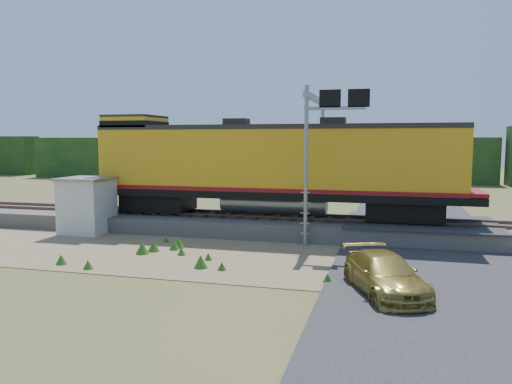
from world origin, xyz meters
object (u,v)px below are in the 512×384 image
(locomotive, at_px, (268,165))
(shed, at_px, (87,205))
(signal_gantry, at_px, (321,127))
(car, at_px, (385,274))

(locomotive, height_order, shed, locomotive)
(locomotive, xyz_separation_m, shed, (-8.88, -2.56, -2.03))
(signal_gantry, distance_m, car, 10.20)
(shed, bearing_deg, locomotive, 16.31)
(locomotive, bearing_deg, car, -57.21)
(shed, relative_size, car, 0.68)
(locomotive, relative_size, signal_gantry, 2.77)
(shed, height_order, signal_gantry, signal_gantry)
(shed, relative_size, signal_gantry, 0.40)
(car, bearing_deg, signal_gantry, 88.84)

